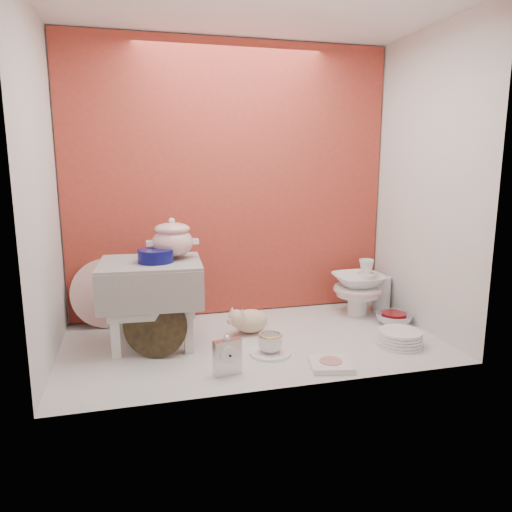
{
  "coord_description": "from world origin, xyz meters",
  "views": [
    {
      "loc": [
        -0.55,
        -2.15,
        0.87
      ],
      "look_at": [
        0.02,
        0.02,
        0.42
      ],
      "focal_mm": 33.86,
      "sensor_mm": 36.0,
      "label": 1
    }
  ],
  "objects_px": {
    "blue_white_vase": "(152,304)",
    "gold_rim_teacup": "(270,343)",
    "soup_tureen": "(172,238)",
    "dinner_plate_stack": "(400,338)",
    "step_stool": "(152,303)",
    "plush_pig": "(250,321)",
    "mantel_clock": "(227,355)",
    "porcelain_tower": "(358,287)",
    "floral_platter": "(106,293)",
    "crystal_bowl": "(394,319)"
  },
  "relations": [
    {
      "from": "floral_platter",
      "to": "blue_white_vase",
      "type": "xyz_separation_m",
      "value": [
        0.23,
        -0.12,
        -0.04
      ]
    },
    {
      "from": "gold_rim_teacup",
      "to": "crystal_bowl",
      "type": "height_order",
      "value": "gold_rim_teacup"
    },
    {
      "from": "soup_tureen",
      "to": "crystal_bowl",
      "type": "relative_size",
      "value": 1.25
    },
    {
      "from": "blue_white_vase",
      "to": "gold_rim_teacup",
      "type": "xyz_separation_m",
      "value": [
        0.5,
        -0.48,
        -0.08
      ]
    },
    {
      "from": "step_stool",
      "to": "gold_rim_teacup",
      "type": "xyz_separation_m",
      "value": [
        0.5,
        -0.26,
        -0.15
      ]
    },
    {
      "from": "mantel_clock",
      "to": "porcelain_tower",
      "type": "distance_m",
      "value": 1.05
    },
    {
      "from": "blue_white_vase",
      "to": "porcelain_tower",
      "type": "xyz_separation_m",
      "value": [
        1.14,
        -0.05,
        0.03
      ]
    },
    {
      "from": "step_stool",
      "to": "floral_platter",
      "type": "relative_size",
      "value": 1.27
    },
    {
      "from": "floral_platter",
      "to": "crystal_bowl",
      "type": "bearing_deg",
      "value": -14.16
    },
    {
      "from": "gold_rim_teacup",
      "to": "porcelain_tower",
      "type": "relative_size",
      "value": 0.35
    },
    {
      "from": "floral_platter",
      "to": "mantel_clock",
      "type": "height_order",
      "value": "floral_platter"
    },
    {
      "from": "blue_white_vase",
      "to": "crystal_bowl",
      "type": "xyz_separation_m",
      "value": [
        1.26,
        -0.26,
        -0.11
      ]
    },
    {
      "from": "porcelain_tower",
      "to": "plush_pig",
      "type": "bearing_deg",
      "value": -168.05
    },
    {
      "from": "soup_tureen",
      "to": "crystal_bowl",
      "type": "distance_m",
      "value": 1.25
    },
    {
      "from": "gold_rim_teacup",
      "to": "crystal_bowl",
      "type": "xyz_separation_m",
      "value": [
        0.76,
        0.22,
        -0.03
      ]
    },
    {
      "from": "soup_tureen",
      "to": "plush_pig",
      "type": "bearing_deg",
      "value": -2.52
    },
    {
      "from": "plush_pig",
      "to": "dinner_plate_stack",
      "type": "distance_m",
      "value": 0.73
    },
    {
      "from": "gold_rim_teacup",
      "to": "dinner_plate_stack",
      "type": "xyz_separation_m",
      "value": [
        0.63,
        -0.05,
        -0.02
      ]
    },
    {
      "from": "porcelain_tower",
      "to": "crystal_bowl",
      "type": "bearing_deg",
      "value": -61.13
    },
    {
      "from": "plush_pig",
      "to": "dinner_plate_stack",
      "type": "height_order",
      "value": "plush_pig"
    },
    {
      "from": "plush_pig",
      "to": "porcelain_tower",
      "type": "distance_m",
      "value": 0.68
    },
    {
      "from": "blue_white_vase",
      "to": "gold_rim_teacup",
      "type": "distance_m",
      "value": 0.7
    },
    {
      "from": "step_stool",
      "to": "floral_platter",
      "type": "height_order",
      "value": "step_stool"
    },
    {
      "from": "mantel_clock",
      "to": "dinner_plate_stack",
      "type": "relative_size",
      "value": 0.77
    },
    {
      "from": "soup_tureen",
      "to": "mantel_clock",
      "type": "distance_m",
      "value": 0.64
    },
    {
      "from": "floral_platter",
      "to": "step_stool",
      "type": "bearing_deg",
      "value": -56.64
    },
    {
      "from": "blue_white_vase",
      "to": "crystal_bowl",
      "type": "distance_m",
      "value": 1.29
    },
    {
      "from": "floral_platter",
      "to": "plush_pig",
      "type": "distance_m",
      "value": 0.78
    },
    {
      "from": "plush_pig",
      "to": "dinner_plate_stack",
      "type": "xyz_separation_m",
      "value": [
        0.65,
        -0.34,
        -0.03
      ]
    },
    {
      "from": "plush_pig",
      "to": "porcelain_tower",
      "type": "relative_size",
      "value": 0.71
    },
    {
      "from": "soup_tureen",
      "to": "floral_platter",
      "type": "relative_size",
      "value": 0.65
    },
    {
      "from": "mantel_clock",
      "to": "porcelain_tower",
      "type": "relative_size",
      "value": 0.53
    },
    {
      "from": "blue_white_vase",
      "to": "dinner_plate_stack",
      "type": "height_order",
      "value": "blue_white_vase"
    },
    {
      "from": "floral_platter",
      "to": "dinner_plate_stack",
      "type": "height_order",
      "value": "floral_platter"
    },
    {
      "from": "floral_platter",
      "to": "dinner_plate_stack",
      "type": "xyz_separation_m",
      "value": [
        1.35,
        -0.65,
        -0.14
      ]
    },
    {
      "from": "dinner_plate_stack",
      "to": "crystal_bowl",
      "type": "xyz_separation_m",
      "value": [
        0.13,
        0.28,
        -0.01
      ]
    },
    {
      "from": "mantel_clock",
      "to": "gold_rim_teacup",
      "type": "height_order",
      "value": "mantel_clock"
    },
    {
      "from": "floral_platter",
      "to": "dinner_plate_stack",
      "type": "bearing_deg",
      "value": -25.66
    },
    {
      "from": "step_stool",
      "to": "floral_platter",
      "type": "xyz_separation_m",
      "value": [
        -0.22,
        0.34,
        -0.02
      ]
    },
    {
      "from": "crystal_bowl",
      "to": "porcelain_tower",
      "type": "distance_m",
      "value": 0.27
    },
    {
      "from": "step_stool",
      "to": "crystal_bowl",
      "type": "distance_m",
      "value": 1.27
    },
    {
      "from": "plush_pig",
      "to": "blue_white_vase",
      "type": "bearing_deg",
      "value": 159.65
    },
    {
      "from": "plush_pig",
      "to": "gold_rim_teacup",
      "type": "bearing_deg",
      "value": -84.77
    },
    {
      "from": "crystal_bowl",
      "to": "dinner_plate_stack",
      "type": "bearing_deg",
      "value": -115.09
    },
    {
      "from": "step_stool",
      "to": "dinner_plate_stack",
      "type": "xyz_separation_m",
      "value": [
        1.13,
        -0.31,
        -0.17
      ]
    },
    {
      "from": "soup_tureen",
      "to": "dinner_plate_stack",
      "type": "distance_m",
      "value": 1.18
    },
    {
      "from": "step_stool",
      "to": "gold_rim_teacup",
      "type": "height_order",
      "value": "step_stool"
    },
    {
      "from": "step_stool",
      "to": "dinner_plate_stack",
      "type": "height_order",
      "value": "step_stool"
    },
    {
      "from": "soup_tureen",
      "to": "porcelain_tower",
      "type": "xyz_separation_m",
      "value": [
        1.04,
        0.12,
        -0.34
      ]
    },
    {
      "from": "blue_white_vase",
      "to": "gold_rim_teacup",
      "type": "bearing_deg",
      "value": -43.92
    }
  ]
}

